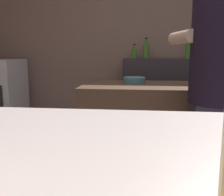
{
  "coord_description": "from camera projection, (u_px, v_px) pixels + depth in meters",
  "views": [
    {
      "loc": [
        -0.26,
        -1.31,
        1.15
      ],
      "look_at": [
        -0.32,
        -0.75,
        1.05
      ],
      "focal_mm": 41.53,
      "sensor_mm": 36.0,
      "label": 1
    }
  ],
  "objects": [
    {
      "name": "wall_back",
      "position": [
        161.0,
        37.0,
        3.38
      ],
      "size": [
        5.2,
        0.1,
        2.7
      ],
      "primitive_type": "cube",
      "color": "#997367",
      "rests_on": "ground"
    },
    {
      "name": "bottle_vinegar",
      "position": [
        188.0,
        50.0,
        3.08
      ],
      "size": [
        0.07,
        0.07,
        0.25
      ],
      "color": "#427C2B",
      "rests_on": "back_shelf"
    },
    {
      "name": "mixing_bowl",
      "position": [
        134.0,
        80.0,
        2.1
      ],
      "size": [
        0.18,
        0.18,
        0.05
      ],
      "primitive_type": "cylinder",
      "color": "teal",
      "rests_on": "prep_counter"
    },
    {
      "name": "bottle_olive_oil",
      "position": [
        134.0,
        53.0,
        3.19
      ],
      "size": [
        0.06,
        0.06,
        0.17
      ],
      "color": "#43872B",
      "rests_on": "back_shelf"
    },
    {
      "name": "back_shelf",
      "position": [
        160.0,
        102.0,
        3.25
      ],
      "size": [
        0.91,
        0.36,
        1.08
      ],
      "primitive_type": "cube",
      "color": "#3C3236",
      "rests_on": "ground"
    },
    {
      "name": "prep_counter",
      "position": [
        217.0,
        143.0,
        2.03
      ],
      "size": [
        2.1,
        0.6,
        0.91
      ],
      "primitive_type": "cube",
      "color": "#4F3425",
      "rests_on": "ground"
    },
    {
      "name": "bartender",
      "position": [
        219.0,
        84.0,
        1.52
      ],
      "size": [
        0.48,
        0.54,
        1.67
      ],
      "rotation": [
        0.0,
        0.0,
        1.79
      ],
      "color": "#332C3D",
      "rests_on": "ground"
    },
    {
      "name": "bottle_hot_sauce",
      "position": [
        146.0,
        50.0,
        3.22
      ],
      "size": [
        0.07,
        0.07,
        0.25
      ],
      "color": "#4E842E",
      "rests_on": "back_shelf"
    }
  ]
}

